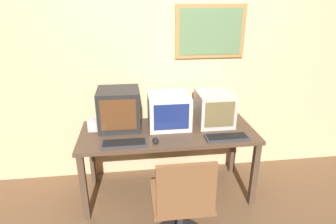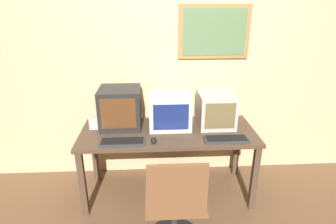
# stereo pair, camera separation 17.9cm
# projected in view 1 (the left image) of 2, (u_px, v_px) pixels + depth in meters

# --- Properties ---
(wall_back) EXTENTS (8.00, 0.08, 2.60)m
(wall_back) POSITION_uv_depth(u_px,v_px,m) (163.00, 62.00, 2.98)
(wall_back) COLOR #D1B284
(wall_back) RESTS_ON ground_plane
(desk) EXTENTS (1.71, 0.69, 0.72)m
(desk) POSITION_uv_depth(u_px,v_px,m) (168.00, 138.00, 2.79)
(desk) COLOR #4C3828
(desk) RESTS_ON ground_plane
(monitor_left) EXTENTS (0.40, 0.37, 0.40)m
(monitor_left) POSITION_uv_depth(u_px,v_px,m) (119.00, 109.00, 2.76)
(monitor_left) COLOR black
(monitor_left) RESTS_ON desk
(monitor_center) EXTENTS (0.41, 0.39, 0.33)m
(monitor_center) POSITION_uv_depth(u_px,v_px,m) (169.00, 110.00, 2.81)
(monitor_center) COLOR beige
(monitor_center) RESTS_ON desk
(monitor_right) EXTENTS (0.35, 0.38, 0.34)m
(monitor_right) POSITION_uv_depth(u_px,v_px,m) (214.00, 108.00, 2.87)
(monitor_right) COLOR #B7B2A8
(monitor_right) RESTS_ON desk
(keyboard_main) EXTENTS (0.41, 0.16, 0.03)m
(keyboard_main) POSITION_uv_depth(u_px,v_px,m) (124.00, 143.00, 2.49)
(keyboard_main) COLOR #333338
(keyboard_main) RESTS_ON desk
(keyboard_side) EXTENTS (0.40, 0.15, 0.03)m
(keyboard_side) POSITION_uv_depth(u_px,v_px,m) (227.00, 137.00, 2.60)
(keyboard_side) COLOR #333338
(keyboard_side) RESTS_ON desk
(mouse_near_keyboard) EXTENTS (0.06, 0.11, 0.04)m
(mouse_near_keyboard) POSITION_uv_depth(u_px,v_px,m) (156.00, 140.00, 2.53)
(mouse_near_keyboard) COLOR black
(mouse_near_keyboard) RESTS_ON desk
(desk_clock) EXTENTS (0.09, 0.06, 0.13)m
(desk_clock) POSITION_uv_depth(u_px,v_px,m) (92.00, 125.00, 2.73)
(desk_clock) COLOR #B7B2AD
(desk_clock) RESTS_ON desk
(office_chair) EXTENTS (0.48, 0.48, 0.90)m
(office_chair) POSITION_uv_depth(u_px,v_px,m) (182.00, 209.00, 2.20)
(office_chair) COLOR black
(office_chair) RESTS_ON ground_plane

